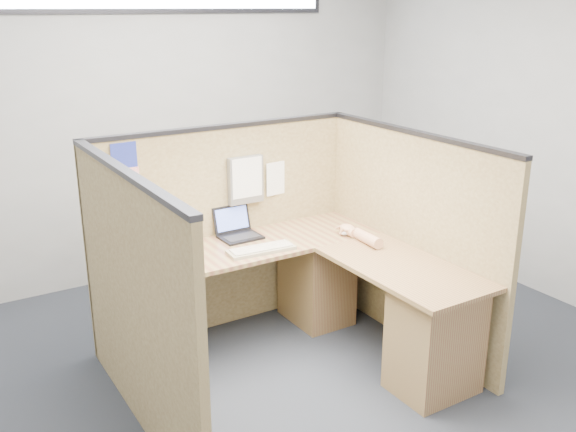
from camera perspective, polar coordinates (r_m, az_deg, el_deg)
floor at (r=4.30m, az=0.89°, el=-14.48°), size 5.00×5.00×0.00m
wall_back at (r=5.72m, az=-11.44°, el=8.56°), size 5.00×0.00×5.00m
wall_right at (r=5.48m, az=23.74°, el=6.98°), size 0.00×4.50×4.50m
cubicle_partitions at (r=4.28m, az=-2.15°, el=-3.12°), size 2.06×1.83×1.53m
l_desk at (r=4.40m, az=0.93°, el=-7.78°), size 1.95×1.75×0.73m
laptop at (r=4.65m, az=-4.56°, el=-1.20°), size 0.29×0.28×0.21m
keyboard at (r=4.37m, az=-2.40°, el=-2.98°), size 0.48×0.19×0.03m
mouse at (r=4.69m, az=5.23°, el=-1.39°), size 0.13×0.09×0.05m
hand_forearm at (r=4.58m, az=6.49°, el=-1.70°), size 0.12×0.42×0.09m
blue_poster at (r=4.30m, az=-14.35°, el=4.80°), size 0.18×0.02×0.24m
american_flag at (r=4.31m, az=-14.69°, el=3.01°), size 0.21×0.01×0.37m
file_holder at (r=4.66m, az=-3.78°, el=3.24°), size 0.27×0.05×0.35m
paper_left at (r=4.83m, az=-0.97°, el=3.37°), size 0.20×0.03×0.25m
paper_right at (r=4.71m, az=-3.58°, el=3.11°), size 0.24×0.02×0.31m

